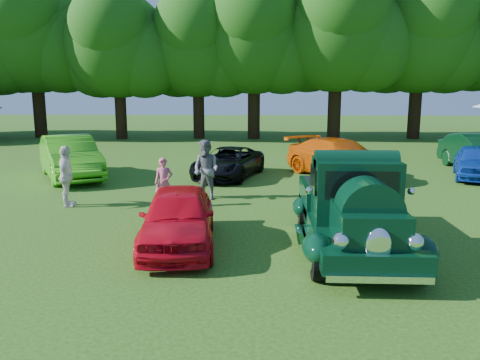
{
  "coord_description": "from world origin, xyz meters",
  "views": [
    {
      "loc": [
        -0.46,
        -10.82,
        3.48
      ],
      "look_at": [
        -1.04,
        1.7,
        1.1
      ],
      "focal_mm": 35.0,
      "sensor_mm": 36.0,
      "label": 1
    }
  ],
  "objects_px": {
    "back_car_black": "(228,163)",
    "back_car_blue": "(476,162)",
    "spectator_white": "(66,176)",
    "spectator_grey": "(206,170)",
    "red_convertible": "(178,217)",
    "back_car_orange": "(340,158)",
    "back_car_green": "(480,153)",
    "hero_pickup": "(351,210)",
    "spectator_pink": "(164,182)",
    "back_car_lime": "(70,157)"
  },
  "relations": [
    {
      "from": "hero_pickup",
      "to": "red_convertible",
      "type": "relative_size",
      "value": 1.33
    },
    {
      "from": "back_car_lime",
      "to": "back_car_blue",
      "type": "height_order",
      "value": "back_car_lime"
    },
    {
      "from": "spectator_pink",
      "to": "back_car_lime",
      "type": "bearing_deg",
      "value": 124.25
    },
    {
      "from": "back_car_green",
      "to": "back_car_orange",
      "type": "bearing_deg",
      "value": -168.22
    },
    {
      "from": "hero_pickup",
      "to": "back_car_blue",
      "type": "relative_size",
      "value": 1.33
    },
    {
      "from": "back_car_lime",
      "to": "spectator_white",
      "type": "relative_size",
      "value": 2.79
    },
    {
      "from": "back_car_black",
      "to": "back_car_blue",
      "type": "height_order",
      "value": "back_car_blue"
    },
    {
      "from": "back_car_black",
      "to": "spectator_white",
      "type": "height_order",
      "value": "spectator_white"
    },
    {
      "from": "back_car_lime",
      "to": "spectator_white",
      "type": "height_order",
      "value": "spectator_white"
    },
    {
      "from": "back_car_blue",
      "to": "spectator_white",
      "type": "xyz_separation_m",
      "value": [
        -14.65,
        -5.43,
        0.26
      ]
    },
    {
      "from": "hero_pickup",
      "to": "spectator_pink",
      "type": "bearing_deg",
      "value": 143.1
    },
    {
      "from": "hero_pickup",
      "to": "spectator_white",
      "type": "distance_m",
      "value": 8.72
    },
    {
      "from": "back_car_black",
      "to": "back_car_orange",
      "type": "xyz_separation_m",
      "value": [
        4.57,
        0.3,
        0.16
      ]
    },
    {
      "from": "back_car_orange",
      "to": "spectator_white",
      "type": "height_order",
      "value": "spectator_white"
    },
    {
      "from": "hero_pickup",
      "to": "back_car_orange",
      "type": "bearing_deg",
      "value": 82.3
    },
    {
      "from": "back_car_blue",
      "to": "back_car_green",
      "type": "relative_size",
      "value": 0.81
    },
    {
      "from": "back_car_orange",
      "to": "back_car_green",
      "type": "relative_size",
      "value": 1.09
    },
    {
      "from": "back_car_orange",
      "to": "spectator_pink",
      "type": "xyz_separation_m",
      "value": [
        -6.19,
        -5.36,
        -0.02
      ]
    },
    {
      "from": "red_convertible",
      "to": "back_car_black",
      "type": "height_order",
      "value": "red_convertible"
    },
    {
      "from": "hero_pickup",
      "to": "spectator_white",
      "type": "relative_size",
      "value": 2.82
    },
    {
      "from": "red_convertible",
      "to": "spectator_white",
      "type": "relative_size",
      "value": 2.13
    },
    {
      "from": "red_convertible",
      "to": "back_car_black",
      "type": "distance_m",
      "value": 8.75
    },
    {
      "from": "back_car_green",
      "to": "spectator_pink",
      "type": "distance_m",
      "value": 14.53
    },
    {
      "from": "back_car_black",
      "to": "back_car_lime",
      "type": "bearing_deg",
      "value": -159.79
    },
    {
      "from": "back_car_blue",
      "to": "spectator_pink",
      "type": "height_order",
      "value": "spectator_pink"
    },
    {
      "from": "back_car_green",
      "to": "spectator_grey",
      "type": "distance_m",
      "value": 12.97
    },
    {
      "from": "back_car_black",
      "to": "spectator_grey",
      "type": "relative_size",
      "value": 2.28
    },
    {
      "from": "spectator_white",
      "to": "spectator_grey",
      "type": "bearing_deg",
      "value": -88.77
    },
    {
      "from": "spectator_pink",
      "to": "back_car_orange",
      "type": "bearing_deg",
      "value": 28.82
    },
    {
      "from": "spectator_pink",
      "to": "back_car_blue",
      "type": "bearing_deg",
      "value": 12.43
    },
    {
      "from": "back_car_orange",
      "to": "hero_pickup",
      "type": "bearing_deg",
      "value": -130.66
    },
    {
      "from": "back_car_green",
      "to": "spectator_pink",
      "type": "relative_size",
      "value": 3.27
    },
    {
      "from": "back_car_blue",
      "to": "back_car_lime",
      "type": "bearing_deg",
      "value": -157.77
    },
    {
      "from": "spectator_white",
      "to": "hero_pickup",
      "type": "bearing_deg",
      "value": -129.59
    },
    {
      "from": "back_car_green",
      "to": "back_car_lime",
      "type": "bearing_deg",
      "value": -175.25
    },
    {
      "from": "back_car_orange",
      "to": "back_car_green",
      "type": "bearing_deg",
      "value": -17.38
    },
    {
      "from": "spectator_grey",
      "to": "back_car_blue",
      "type": "bearing_deg",
      "value": 53.28
    },
    {
      "from": "back_car_blue",
      "to": "spectator_white",
      "type": "relative_size",
      "value": 2.12
    },
    {
      "from": "red_convertible",
      "to": "back_car_orange",
      "type": "bearing_deg",
      "value": 54.48
    },
    {
      "from": "back_car_orange",
      "to": "back_car_green",
      "type": "height_order",
      "value": "back_car_green"
    },
    {
      "from": "back_car_orange",
      "to": "back_car_green",
      "type": "xyz_separation_m",
      "value": [
        6.45,
        1.8,
        0.03
      ]
    },
    {
      "from": "red_convertible",
      "to": "spectator_pink",
      "type": "height_order",
      "value": "spectator_pink"
    },
    {
      "from": "back_car_green",
      "to": "hero_pickup",
      "type": "bearing_deg",
      "value": -129.01
    },
    {
      "from": "spectator_pink",
      "to": "spectator_white",
      "type": "height_order",
      "value": "spectator_white"
    },
    {
      "from": "back_car_lime",
      "to": "back_car_orange",
      "type": "relative_size",
      "value": 0.98
    },
    {
      "from": "hero_pickup",
      "to": "back_car_orange",
      "type": "relative_size",
      "value": 0.99
    },
    {
      "from": "red_convertible",
      "to": "back_car_orange",
      "type": "xyz_separation_m",
      "value": [
        5.1,
        9.03,
        0.1
      ]
    },
    {
      "from": "back_car_lime",
      "to": "spectator_grey",
      "type": "bearing_deg",
      "value": -61.18
    },
    {
      "from": "red_convertible",
      "to": "back_car_lime",
      "type": "xyz_separation_m",
      "value": [
        -5.85,
        8.21,
        0.18
      ]
    },
    {
      "from": "back_car_lime",
      "to": "spectator_pink",
      "type": "height_order",
      "value": "back_car_lime"
    }
  ]
}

